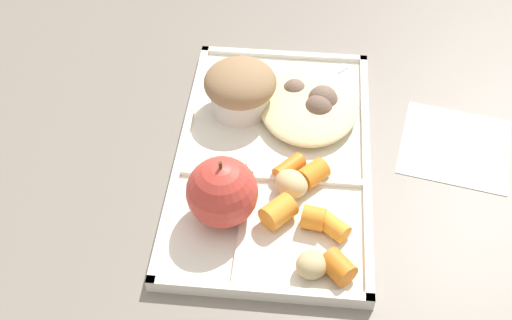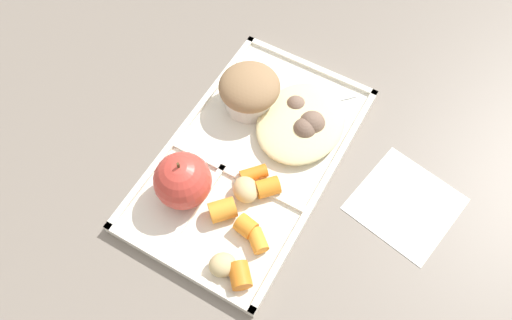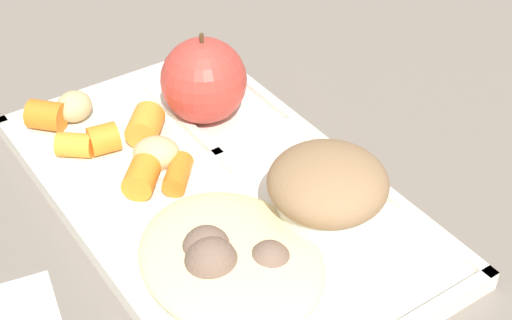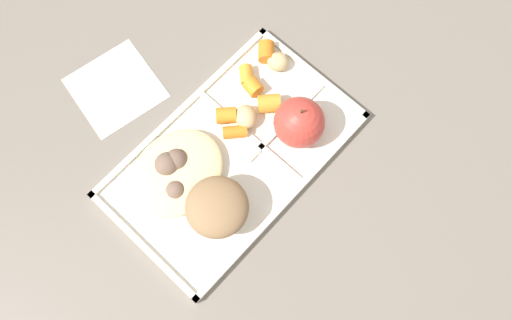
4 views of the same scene
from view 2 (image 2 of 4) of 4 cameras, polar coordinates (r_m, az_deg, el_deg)
name	(u,v)px [view 2 (image 2 of 4)]	position (r m, az deg, el deg)	size (l,w,h in m)	color
ground	(251,160)	(0.71, -0.54, 0.05)	(6.00, 6.00, 0.00)	slate
lunch_tray	(251,158)	(0.70, -0.61, 0.22)	(0.38, 0.22, 0.02)	silver
green_apple	(183,181)	(0.65, -8.39, -2.38)	(0.08, 0.08, 0.08)	#C63D33
bran_muffin	(250,90)	(0.72, -0.75, 7.97)	(0.09, 0.09, 0.06)	silver
carrot_slice_diagonal	(258,241)	(0.64, 0.20, -9.22)	(0.02, 0.02, 0.03)	orange
carrot_slice_edge	(240,275)	(0.62, -1.84, -13.08)	(0.03, 0.03, 0.03)	orange
carrot_slice_large	(223,210)	(0.65, -3.85, -5.73)	(0.03, 0.03, 0.03)	orange
carrot_slice_center	(246,226)	(0.64, -1.17, -7.58)	(0.02, 0.02, 0.02)	orange
carrot_slice_near_corner	(268,187)	(0.66, 1.37, -3.13)	(0.02, 0.02, 0.03)	orange
carrot_slice_tilted	(254,174)	(0.68, -0.26, -1.59)	(0.02, 0.02, 0.04)	orange
potato_chunk_large	(223,265)	(0.62, -3.86, -11.88)	(0.03, 0.03, 0.03)	tan
potato_chunk_browned	(246,190)	(0.66, -1.18, -3.41)	(0.04, 0.03, 0.03)	tan
egg_noodle_pile	(301,123)	(0.72, 5.14, 4.29)	(0.15, 0.12, 0.02)	beige
meatball_back	(312,124)	(0.71, 6.43, 4.15)	(0.04, 0.04, 0.04)	#755B4C
meatball_side	(296,106)	(0.73, 4.56, 6.20)	(0.03, 0.03, 0.03)	#755B4C
meatball_front	(304,130)	(0.70, 5.57, 3.44)	(0.04, 0.04, 0.04)	#755B4C
plastic_fork	(309,106)	(0.75, 6.07, 6.20)	(0.11, 0.10, 0.00)	white
paper_napkin	(406,204)	(0.71, 16.75, -4.81)	(0.13, 0.13, 0.00)	white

